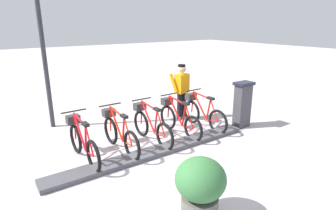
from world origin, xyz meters
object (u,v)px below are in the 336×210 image
bike_docked_0 (202,113)px  bike_docked_3 (119,133)px  bike_docked_2 (151,125)px  bike_docked_1 (178,119)px  planter_bush (200,186)px  payment_kiosk (242,104)px  worker_near_rack (182,90)px  lamp_post (41,34)px  bike_docked_4 (82,142)px

bike_docked_0 → bike_docked_3: bearing=90.0°
bike_docked_2 → bike_docked_3: 0.84m
bike_docked_1 → planter_bush: bearing=148.9°
payment_kiosk → worker_near_rack: worker_near_rack is taller
lamp_post → bike_docked_3: bearing=-159.8°
bike_docked_2 → worker_near_rack: size_ratio=1.04×
bike_docked_0 → worker_near_rack: bearing=2.0°
payment_kiosk → bike_docked_0: (0.57, 0.96, -0.24)m
bike_docked_1 → payment_kiosk: bearing=-107.6°
worker_near_rack → lamp_post: 4.08m
bike_docked_0 → planter_bush: (-2.78, 2.52, 0.11)m
bike_docked_1 → worker_near_rack: bearing=-41.6°
bike_docked_4 → lamp_post: bearing=1.5°
payment_kiosk → bike_docked_4: size_ratio=0.74×
bike_docked_1 → lamp_post: lamp_post is taller
payment_kiosk → lamp_post: bearing=55.4°
bike_docked_3 → payment_kiosk: bearing=-99.3°
bike_docked_0 → bike_docked_1: (0.00, 0.84, 0.00)m
bike_docked_1 → bike_docked_3: 1.68m
bike_docked_0 → bike_docked_1: bearing=90.0°
bike_docked_0 → bike_docked_2: (0.00, 1.68, 0.00)m
bike_docked_1 → bike_docked_3: (0.00, 1.68, 0.00)m
payment_kiosk → bike_docked_2: bearing=77.8°
bike_docked_0 → bike_docked_1: size_ratio=1.00×
worker_near_rack → bike_docked_4: bearing=105.3°
bike_docked_0 → worker_near_rack: 1.03m
bike_docked_3 → bike_docked_0: bearing=-90.0°
planter_bush → worker_near_rack: bearing=-34.0°
worker_near_rack → lamp_post: (1.55, 3.40, 1.64)m
bike_docked_2 → payment_kiosk: bearing=-102.2°
planter_bush → bike_docked_1: bearing=-31.1°
bike_docked_2 → lamp_post: 3.69m
payment_kiosk → planter_bush: size_ratio=1.32×
bike_docked_1 → lamp_post: 4.15m
bike_docked_3 → worker_near_rack: bearing=-69.9°
bike_docked_0 → lamp_post: size_ratio=0.44×
bike_docked_2 → planter_bush: 2.90m
bike_docked_4 → payment_kiosk: bearing=-97.5°
payment_kiosk → bike_docked_0: 1.14m
payment_kiosk → bike_docked_4: (0.57, 4.32, -0.24)m
bike_docked_1 → bike_docked_3: size_ratio=1.00×
payment_kiosk → bike_docked_1: 1.90m
bike_docked_0 → planter_bush: bike_docked_0 is taller
bike_docked_1 → worker_near_rack: worker_near_rack is taller
payment_kiosk → planter_bush: payment_kiosk is taller
bike_docked_4 → bike_docked_0: bearing=-90.0°
bike_docked_0 → worker_near_rack: size_ratio=1.04×
bike_docked_0 → bike_docked_3: 2.52m
bike_docked_0 → lamp_post: lamp_post is taller
bike_docked_2 → bike_docked_3: (0.00, 0.84, 0.00)m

